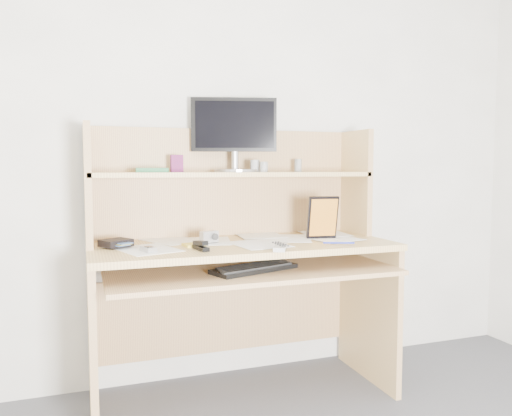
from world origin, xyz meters
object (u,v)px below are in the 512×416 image
object	(u,v)px
desk	(238,252)
keyboard	(254,268)
monitor	(234,133)
game_case	(323,217)
tv_remote	(280,247)

from	to	relation	value
desk	keyboard	bearing A→B (deg)	-90.98
desk	monitor	xyz separation A→B (m)	(0.02, 0.12, 0.58)
desk	game_case	size ratio (longest dim) A/B	6.70
game_case	monitor	distance (m)	0.61
keyboard	game_case	distance (m)	0.47
monitor	tv_remote	bearing A→B (deg)	-66.07
desk	game_case	xyz separation A→B (m)	(0.40, -0.12, 0.17)
keyboard	monitor	size ratio (longest dim) A/B	1.00
tv_remote	keyboard	bearing A→B (deg)	161.36
desk	monitor	distance (m)	0.60
keyboard	tv_remote	bearing A→B (deg)	-63.92
keyboard	game_case	size ratio (longest dim) A/B	2.00
desk	monitor	world-z (taller)	monitor
desk	keyboard	xyz separation A→B (m)	(-0.00, -0.25, -0.03)
tv_remote	game_case	xyz separation A→B (m)	(0.31, 0.22, 0.10)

